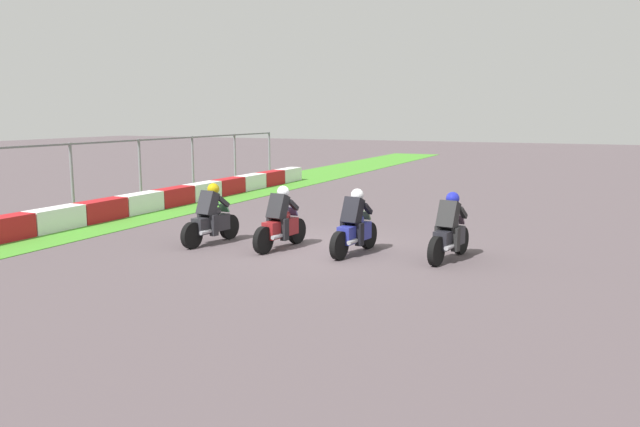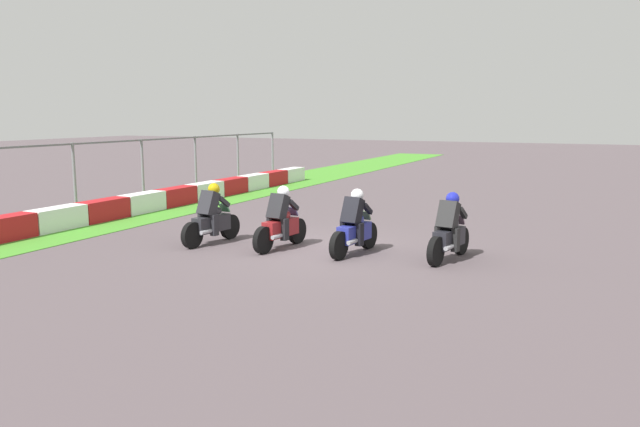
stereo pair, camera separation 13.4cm
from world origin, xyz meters
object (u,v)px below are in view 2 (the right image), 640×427
object	(u,v)px
rider_lane_a	(449,232)
rider_lane_b	(354,227)
rider_lane_c	(281,223)
rider_lane_d	(211,219)

from	to	relation	value
rider_lane_a	rider_lane_b	world-z (taller)	same
rider_lane_a	rider_lane_c	bearing A→B (deg)	106.74
rider_lane_b	rider_lane_c	world-z (taller)	same
rider_lane_a	rider_lane_c	xyz separation A→B (m)	(-0.51, 3.96, 0.00)
rider_lane_a	rider_lane_d	size ratio (longest dim) A/B	1.00
rider_lane_a	rider_lane_d	xyz separation A→B (m)	(-0.72, 5.81, 0.00)
rider_lane_b	rider_lane_c	bearing A→B (deg)	103.11
rider_lane_c	rider_lane_d	xyz separation A→B (m)	(-0.21, 1.85, 0.00)
rider_lane_b	rider_lane_a	bearing A→B (deg)	-73.99
rider_lane_a	rider_lane_c	distance (m)	3.99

